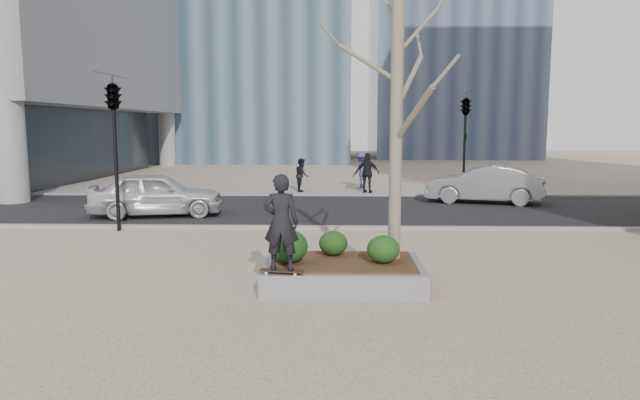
{
  "coord_description": "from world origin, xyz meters",
  "views": [
    {
      "loc": [
        0.86,
        -10.67,
        3.06
      ],
      "look_at": [
        0.5,
        2.0,
        1.4
      ],
      "focal_mm": 32.0,
      "sensor_mm": 36.0,
      "label": 1
    }
  ],
  "objects_px": {
    "planter": "(343,274)",
    "police_car": "(157,194)",
    "skateboard": "(282,272)",
    "skateboarder": "(281,222)"
  },
  "relations": [
    {
      "from": "skateboard",
      "to": "police_car",
      "type": "bearing_deg",
      "value": 127.91
    },
    {
      "from": "skateboard",
      "to": "skateboarder",
      "type": "relative_size",
      "value": 0.46
    },
    {
      "from": "police_car",
      "to": "skateboarder",
      "type": "bearing_deg",
      "value": -162.25
    },
    {
      "from": "skateboard",
      "to": "police_car",
      "type": "distance_m",
      "value": 10.45
    },
    {
      "from": "police_car",
      "to": "planter",
      "type": "bearing_deg",
      "value": -154.5
    },
    {
      "from": "skateboarder",
      "to": "police_car",
      "type": "distance_m",
      "value": 10.47
    },
    {
      "from": "police_car",
      "to": "skateboard",
      "type": "bearing_deg",
      "value": -162.25
    },
    {
      "from": "planter",
      "to": "police_car",
      "type": "xyz_separation_m",
      "value": [
        -6.2,
        8.24,
        0.54
      ]
    },
    {
      "from": "skateboarder",
      "to": "police_car",
      "type": "xyz_separation_m",
      "value": [
        -5.1,
        9.12,
        -0.61
      ]
    },
    {
      "from": "planter",
      "to": "skateboard",
      "type": "xyz_separation_m",
      "value": [
        -1.1,
        -0.88,
        0.26
      ]
    }
  ]
}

